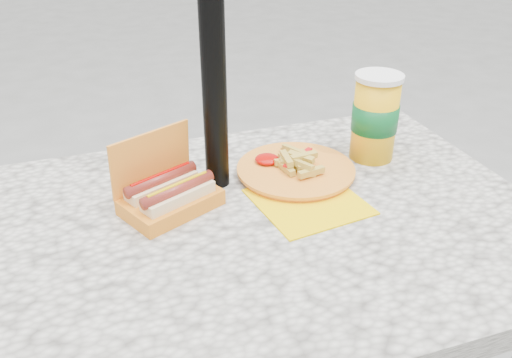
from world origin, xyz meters
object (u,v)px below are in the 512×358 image
object	(u,v)px
hotdog_box	(169,194)
fries_plate	(296,171)
soda_cup	(375,117)
umbrella_pole	(212,19)

from	to	relation	value
hotdog_box	fries_plate	bearing A→B (deg)	-16.99
soda_cup	umbrella_pole	bearing A→B (deg)	-179.56
hotdog_box	soda_cup	distance (m)	0.50
umbrella_pole	hotdog_box	bearing A→B (deg)	-150.16
umbrella_pole	fries_plate	size ratio (longest dim) A/B	6.05
hotdog_box	fries_plate	world-z (taller)	hotdog_box
hotdog_box	fries_plate	size ratio (longest dim) A/B	0.60
umbrella_pole	hotdog_box	distance (m)	0.34
umbrella_pole	hotdog_box	world-z (taller)	umbrella_pole
fries_plate	soda_cup	size ratio (longest dim) A/B	1.80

